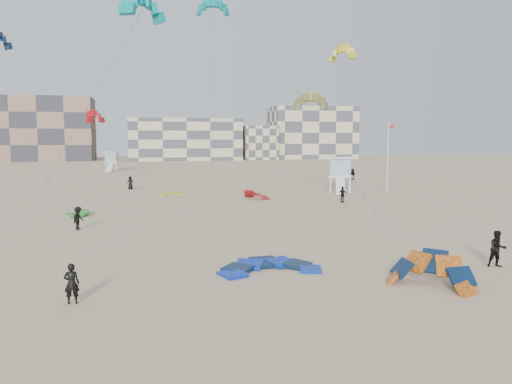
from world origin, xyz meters
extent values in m
plane|color=tan|center=(0.00, 0.00, 0.00)|extent=(320.00, 320.00, 0.00)
imported|color=black|center=(-3.89, 1.52, 0.82)|extent=(0.60, 0.40, 1.65)
imported|color=black|center=(16.52, 2.87, 0.94)|extent=(1.05, 0.89, 1.88)
imported|color=black|center=(-5.80, 18.36, 0.83)|extent=(1.03, 1.24, 1.67)
imported|color=black|center=(18.50, 28.46, 0.81)|extent=(0.85, 1.02, 1.63)
imported|color=black|center=(-3.05, 46.34, 0.84)|extent=(0.85, 0.57, 1.68)
imported|color=black|center=(30.28, 53.47, 0.90)|extent=(0.87, 1.74, 1.80)
cylinder|color=#3F3F3F|center=(-5.55, 23.19, 8.73)|extent=(9.26, 3.21, 15.47)
cylinder|color=#3F3F3F|center=(8.25, 16.25, 12.28)|extent=(7.84, 21.03, 22.57)
cylinder|color=#3F3F3F|center=(-12.32, 31.61, 7.04)|extent=(7.29, 4.90, 12.09)
cylinder|color=#3F3F3F|center=(0.79, 45.45, 15.42)|extent=(6.01, 10.75, 28.86)
cylinder|color=#3F3F3F|center=(19.21, 29.66, 5.59)|extent=(6.57, 3.51, 9.19)
cylinder|color=#3F3F3F|center=(28.54, 52.96, 9.88)|extent=(2.17, 2.53, 17.77)
cylinder|color=#3F3F3F|center=(8.73, 54.64, 13.13)|extent=(0.54, 2.71, 24.27)
cylinder|color=#3F3F3F|center=(-7.55, 56.47, 5.22)|extent=(1.35, 2.05, 8.45)
cube|color=white|center=(22.00, 37.93, 1.93)|extent=(3.73, 3.73, 0.14)
cube|color=#89AEBC|center=(22.00, 37.93, 3.03)|extent=(3.06, 3.06, 2.06)
cube|color=white|center=(22.00, 37.93, 4.15)|extent=(3.86, 3.86, 0.17)
cube|color=white|center=(22.00, 35.15, 0.93)|extent=(2.01, 3.10, 1.71)
cube|color=white|center=(-7.72, 82.58, 1.74)|extent=(2.89, 2.89, 0.13)
cube|color=#89AEBC|center=(-7.72, 82.58, 2.74)|extent=(2.38, 2.38, 1.86)
cube|color=white|center=(-7.72, 82.58, 3.74)|extent=(3.00, 3.00, 0.15)
cube|color=white|center=(-7.72, 80.07, 0.84)|extent=(1.23, 2.73, 1.54)
cylinder|color=white|center=(27.28, 36.10, 4.21)|extent=(0.11, 0.11, 8.42)
cube|color=red|center=(27.59, 36.10, 7.90)|extent=(0.63, 0.02, 0.42)
cube|color=#876851|center=(-30.00, 134.00, 9.00)|extent=(28.00, 14.00, 18.00)
cube|color=beige|center=(10.00, 130.00, 6.00)|extent=(32.00, 16.00, 12.00)
cube|color=beige|center=(50.00, 132.00, 8.00)|extent=(26.00, 14.00, 16.00)
cube|color=beige|center=(32.00, 128.00, 5.00)|extent=(10.00, 10.00, 10.00)
camera|label=1|loc=(-0.83, -18.88, 6.60)|focal=35.00mm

